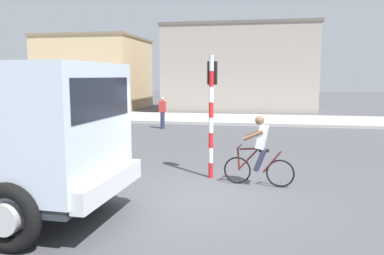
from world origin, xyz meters
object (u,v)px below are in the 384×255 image
(cyclist, at_px, (259,151))
(pedestrian_near_kerb, at_px, (163,112))
(traffic_light_pole, at_px, (212,99))
(car_red_near, at_px, (57,125))

(cyclist, relative_size, pedestrian_near_kerb, 1.06)
(traffic_light_pole, height_order, pedestrian_near_kerb, traffic_light_pole)
(cyclist, bearing_deg, car_red_near, 152.68)
(traffic_light_pole, bearing_deg, cyclist, -24.76)
(traffic_light_pole, relative_size, pedestrian_near_kerb, 1.98)
(cyclist, xyz_separation_m, pedestrian_near_kerb, (-5.01, 9.53, -0.02))
(traffic_light_pole, relative_size, car_red_near, 0.77)
(cyclist, xyz_separation_m, traffic_light_pole, (-1.26, 0.58, 1.20))
(cyclist, distance_m, pedestrian_near_kerb, 10.77)
(cyclist, xyz_separation_m, car_red_near, (-7.65, 3.95, -0.05))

